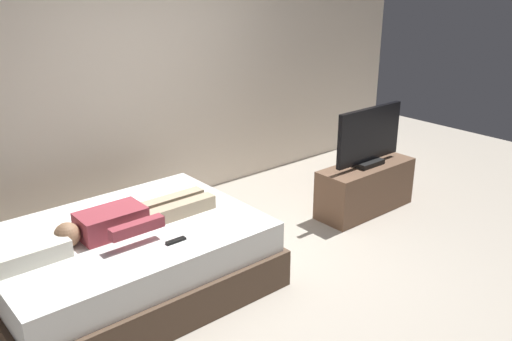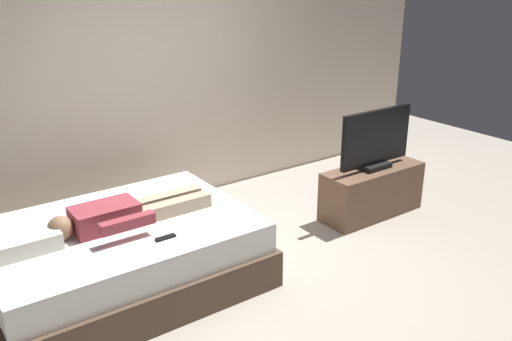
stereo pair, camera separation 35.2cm
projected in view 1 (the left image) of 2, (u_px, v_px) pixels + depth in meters
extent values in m
plane|color=#ADA393|center=(279.00, 272.00, 4.49)|extent=(10.00, 10.00, 0.00)
cube|color=beige|center=(184.00, 67.00, 5.63)|extent=(6.40, 0.10, 2.80)
cube|color=brown|center=(128.00, 274.00, 4.19)|extent=(2.03, 1.49, 0.30)
cube|color=white|center=(125.00, 243.00, 4.09)|extent=(1.95, 1.41, 0.24)
cube|color=silver|center=(28.00, 250.00, 3.61)|extent=(0.48, 0.34, 0.12)
cube|color=#993842|center=(111.00, 222.00, 3.95)|extent=(0.48, 0.28, 0.18)
sphere|color=#936B4C|center=(67.00, 235.00, 3.75)|extent=(0.18, 0.18, 0.18)
cube|color=tan|center=(181.00, 210.00, 4.23)|extent=(0.60, 0.11, 0.11)
cube|color=tan|center=(170.00, 203.00, 4.34)|extent=(0.60, 0.11, 0.11)
cube|color=#993842|center=(137.00, 228.00, 3.77)|extent=(0.40, 0.08, 0.08)
cube|color=black|center=(176.00, 241.00, 3.85)|extent=(0.15, 0.04, 0.02)
cube|color=brown|center=(365.00, 188.00, 5.56)|extent=(1.10, 0.40, 0.50)
cube|color=black|center=(367.00, 163.00, 5.46)|extent=(0.32, 0.20, 0.05)
cube|color=black|center=(369.00, 134.00, 5.36)|extent=(0.88, 0.05, 0.54)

